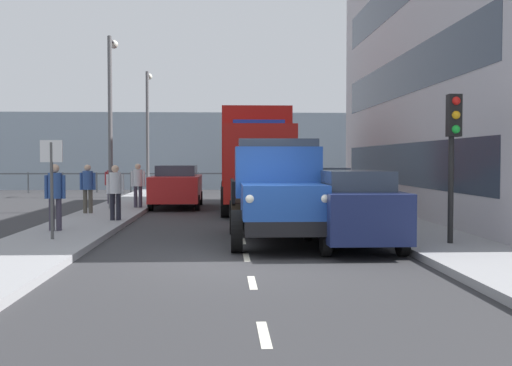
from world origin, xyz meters
TOP-DOWN VIEW (x-y plane):
  - ground_plane at (0.00, -8.41)m, footprint 80.00×80.00m
  - sidewalk_left at (-4.44, -8.41)m, footprint 2.23×36.06m
  - sidewalk_right at (4.44, -8.41)m, footprint 2.23×36.06m
  - road_centreline_markings at (0.00, -7.93)m, footprint 0.12×31.62m
  - building_terrace at (-8.95, -9.45)m, footprint 6.81×19.02m
  - sea_horizon at (0.00, -29.44)m, footprint 80.00×0.80m
  - seawall_railing at (-0.00, -25.84)m, footprint 28.08×0.08m
  - truck_vintage_blue at (-0.78, -2.48)m, footprint 2.17×5.64m
  - lorry_cargo_red at (-0.72, -12.13)m, footprint 2.58×8.20m
  - car_navy_kerbside_near at (-2.38, -1.78)m, footprint 1.75×4.31m
  - car_grey_kerbside_1 at (-2.38, -6.98)m, footprint 1.90×4.58m
  - car_red_oppositeside_0 at (2.38, -13.78)m, footprint 1.97×4.68m
  - pedestrian_couple_b at (4.74, -4.19)m, footprint 0.53×0.34m
  - pedestrian_strolling at (3.69, -6.89)m, footprint 0.53×0.34m
  - pedestrian_in_dark_coat at (5.04, -9.45)m, footprint 0.53×0.34m
  - pedestrian_couple_a at (3.70, -11.97)m, footprint 0.53×0.34m
  - pedestrian_near_railing at (5.07, -14.08)m, footprint 0.53×0.34m
  - traffic_light_near at (-4.45, -1.22)m, footprint 0.28×0.41m
  - lamp_post_promenade at (4.63, -11.64)m, footprint 0.32×1.14m
  - lamp_post_far at (4.38, -20.86)m, footprint 0.32×1.14m
  - street_sign at (4.35, -2.43)m, footprint 0.50×0.07m

SIDE VIEW (x-z plane):
  - ground_plane at x=0.00m, z-range 0.00..0.00m
  - road_centreline_markings at x=0.00m, z-range 0.00..0.01m
  - sidewalk_left at x=-4.44m, z-range 0.00..0.15m
  - sidewalk_right at x=4.44m, z-range 0.00..0.15m
  - car_navy_kerbside_near at x=-2.38m, z-range 0.03..1.75m
  - car_grey_kerbside_1 at x=-2.38m, z-range 0.04..1.76m
  - car_red_oppositeside_0 at x=2.38m, z-range 0.04..1.76m
  - seawall_railing at x=0.00m, z-range 0.32..1.52m
  - pedestrian_near_railing at x=5.07m, z-range 0.28..1.85m
  - pedestrian_in_dark_coat at x=5.04m, z-range 0.29..1.93m
  - pedestrian_strolling at x=3.69m, z-range 0.29..1.94m
  - pedestrian_couple_a at x=3.70m, z-range 0.29..1.95m
  - pedestrian_couple_b at x=4.74m, z-range 0.30..1.99m
  - truck_vintage_blue at x=-0.78m, z-range -0.04..2.39m
  - street_sign at x=4.35m, z-range 0.56..2.81m
  - lorry_cargo_red at x=-0.72m, z-range 0.14..4.01m
  - traffic_light_near at x=-4.45m, z-range 0.87..4.07m
  - sea_horizon at x=0.00m, z-range 0.00..5.00m
  - lamp_post_far at x=4.38m, z-range 0.76..7.09m
  - lamp_post_promenade at x=4.63m, z-range 0.77..7.11m
  - building_terrace at x=-8.95m, z-range 0.00..11.68m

